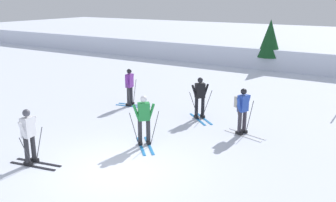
# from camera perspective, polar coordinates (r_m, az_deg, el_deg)

# --- Properties ---
(ground_plane) EXTENTS (120.00, 120.00, 0.00)m
(ground_plane) POSITION_cam_1_polar(r_m,az_deg,el_deg) (11.17, -7.53, -10.29)
(ground_plane) COLOR silver
(far_snow_ridge) EXTENTS (80.00, 6.70, 1.41)m
(far_snow_ridge) POSITION_cam_1_polar(r_m,az_deg,el_deg) (29.07, 19.05, 6.56)
(far_snow_ridge) COLOR silver
(far_snow_ridge) RESTS_ON ground
(skier_black) EXTENTS (1.46, 1.32, 1.71)m
(skier_black) POSITION_cam_1_polar(r_m,az_deg,el_deg) (15.32, 4.86, 0.66)
(skier_black) COLOR #237AC6
(skier_black) RESTS_ON ground
(skier_green) EXTENTS (1.39, 1.40, 1.71)m
(skier_green) POSITION_cam_1_polar(r_m,az_deg,el_deg) (12.55, -3.66, -2.71)
(skier_green) COLOR #237AC6
(skier_green) RESTS_ON ground
(skier_blue) EXTENTS (1.64, 0.97, 1.71)m
(skier_blue) POSITION_cam_1_polar(r_m,az_deg,el_deg) (13.75, 11.19, -1.16)
(skier_blue) COLOR silver
(skier_blue) RESTS_ON ground
(skier_purple) EXTENTS (1.64, 0.99, 1.71)m
(skier_purple) POSITION_cam_1_polar(r_m,az_deg,el_deg) (17.15, -5.81, 2.26)
(skier_purple) COLOR #237AC6
(skier_purple) RESTS_ON ground
(skier_white) EXTENTS (1.64, 0.99, 1.71)m
(skier_white) POSITION_cam_1_polar(r_m,az_deg,el_deg) (11.81, -20.32, -4.88)
(skier_white) COLOR black
(skier_white) RESTS_ON ground
(conifer_far_right) EXTENTS (1.60, 1.60, 3.39)m
(conifer_far_right) POSITION_cam_1_polar(r_m,az_deg,el_deg) (26.45, 15.18, 9.14)
(conifer_far_right) COLOR #513823
(conifer_far_right) RESTS_ON ground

